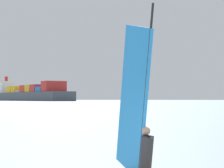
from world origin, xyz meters
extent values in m
cylinder|color=black|center=(0.80, 2.37, 2.31)|extent=(0.58, 0.86, 4.39)
cube|color=#268CD8|center=(0.34, 3.09, 2.08)|extent=(1.44, 2.22, 4.30)
cylinder|color=black|center=(0.56, 2.74, 1.17)|extent=(1.00, 1.54, 0.04)
cylinder|color=#2D2D33|center=(0.81, 2.36, 0.64)|extent=(0.55, 0.62, 1.09)
sphere|color=tan|center=(0.81, 2.36, 1.29)|extent=(0.22, 0.22, 0.22)
cube|color=#3F444C|center=(-206.63, 475.44, 4.67)|extent=(157.52, 166.23, 9.34)
cube|color=silver|center=(-259.77, 532.34, 17.00)|extent=(22.61, 22.50, 15.34)
cylinder|color=red|center=(-259.77, 532.34, 27.67)|extent=(4.00, 4.00, 6.00)
cube|color=gold|center=(-230.26, 500.74, 13.24)|extent=(25.66, 25.30, 7.80)
cube|color=gold|center=(-219.42, 489.13, 13.24)|extent=(25.66, 25.30, 7.80)
cube|color=#99999E|center=(-208.58, 477.53, 10.64)|extent=(25.66, 25.30, 2.60)
cube|color=red|center=(-197.74, 465.93, 13.24)|extent=(25.66, 25.30, 7.80)
cube|color=gold|center=(-186.91, 454.32, 13.24)|extent=(25.66, 25.30, 7.80)
cube|color=red|center=(-176.07, 442.72, 13.24)|extent=(25.66, 25.30, 7.80)
cube|color=#1E66AD|center=(-165.23, 431.12, 11.94)|extent=(25.66, 25.30, 5.20)
cube|color=red|center=(-154.39, 419.51, 14.54)|extent=(25.66, 25.30, 10.40)
cube|color=#4C564C|center=(-244.78, 1247.63, 15.74)|extent=(1003.77, 375.89, 31.49)
camera|label=1|loc=(2.59, -9.36, 2.11)|focal=73.91mm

